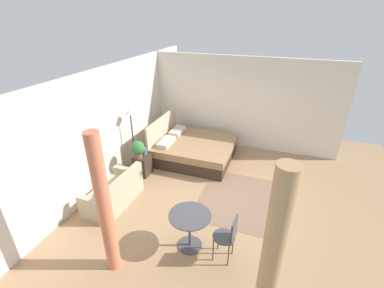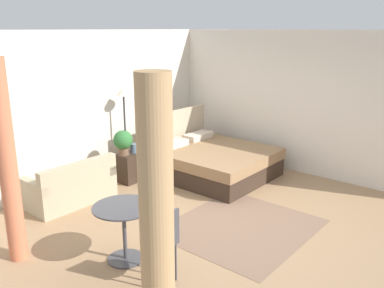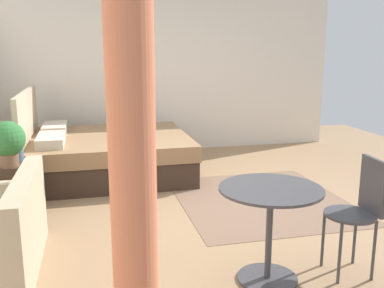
{
  "view_description": "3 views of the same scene",
  "coord_description": "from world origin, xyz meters",
  "px_view_note": "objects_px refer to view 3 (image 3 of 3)",
  "views": [
    {
      "loc": [
        -5.15,
        -1.19,
        3.95
      ],
      "look_at": [
        0.73,
        0.92,
        0.84
      ],
      "focal_mm": 25.26,
      "sensor_mm": 36.0,
      "label": 1
    },
    {
      "loc": [
        -4.68,
        -3.48,
        2.81
      ],
      "look_at": [
        0.41,
        0.77,
        0.93
      ],
      "focal_mm": 38.22,
      "sensor_mm": 36.0,
      "label": 2
    },
    {
      "loc": [
        -4.52,
        1.35,
        1.72
      ],
      "look_at": [
        0.18,
        0.22,
        0.66
      ],
      "focal_mm": 41.04,
      "sensor_mm": 36.0,
      "label": 3
    }
  ],
  "objects_px": {
    "cafe_chair_near_window": "(361,205)",
    "balcony_table": "(270,216)",
    "bed": "(105,153)",
    "vase": "(17,153)",
    "nightstand": "(16,189)",
    "potted_plant": "(7,141)"
  },
  "relations": [
    {
      "from": "nightstand",
      "to": "vase",
      "type": "bearing_deg",
      "value": -6.8
    },
    {
      "from": "nightstand",
      "to": "potted_plant",
      "type": "xyz_separation_m",
      "value": [
        -0.1,
        0.03,
        0.54
      ]
    },
    {
      "from": "balcony_table",
      "to": "cafe_chair_near_window",
      "type": "distance_m",
      "value": 0.72
    },
    {
      "from": "potted_plant",
      "to": "nightstand",
      "type": "bearing_deg",
      "value": -16.46
    },
    {
      "from": "nightstand",
      "to": "balcony_table",
      "type": "xyz_separation_m",
      "value": [
        -1.88,
        -2.03,
        0.24
      ]
    },
    {
      "from": "nightstand",
      "to": "vase",
      "type": "distance_m",
      "value": 0.38
    },
    {
      "from": "bed",
      "to": "potted_plant",
      "type": "xyz_separation_m",
      "value": [
        -1.37,
        1.0,
        0.51
      ]
    },
    {
      "from": "bed",
      "to": "cafe_chair_near_window",
      "type": "xyz_separation_m",
      "value": [
        -3.21,
        -1.77,
        0.25
      ]
    },
    {
      "from": "bed",
      "to": "balcony_table",
      "type": "relative_size",
      "value": 2.81
    },
    {
      "from": "bed",
      "to": "vase",
      "type": "bearing_deg",
      "value": 140.35
    },
    {
      "from": "vase",
      "to": "cafe_chair_near_window",
      "type": "distance_m",
      "value": 3.42
    },
    {
      "from": "balcony_table",
      "to": "vase",
      "type": "bearing_deg",
      "value": 45.13
    },
    {
      "from": "balcony_table",
      "to": "cafe_chair_near_window",
      "type": "bearing_deg",
      "value": -94.13
    },
    {
      "from": "nightstand",
      "to": "cafe_chair_near_window",
      "type": "bearing_deg",
      "value": -125.19
    },
    {
      "from": "vase",
      "to": "balcony_table",
      "type": "distance_m",
      "value": 2.84
    },
    {
      "from": "nightstand",
      "to": "vase",
      "type": "relative_size",
      "value": 3.17
    },
    {
      "from": "potted_plant",
      "to": "balcony_table",
      "type": "relative_size",
      "value": 0.61
    },
    {
      "from": "nightstand",
      "to": "cafe_chair_near_window",
      "type": "height_order",
      "value": "cafe_chair_near_window"
    },
    {
      "from": "bed",
      "to": "cafe_chair_near_window",
      "type": "height_order",
      "value": "bed"
    },
    {
      "from": "cafe_chair_near_window",
      "to": "balcony_table",
      "type": "bearing_deg",
      "value": 85.87
    },
    {
      "from": "cafe_chair_near_window",
      "to": "potted_plant",
      "type": "bearing_deg",
      "value": 56.51
    },
    {
      "from": "bed",
      "to": "cafe_chair_near_window",
      "type": "relative_size",
      "value": 2.34
    }
  ]
}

